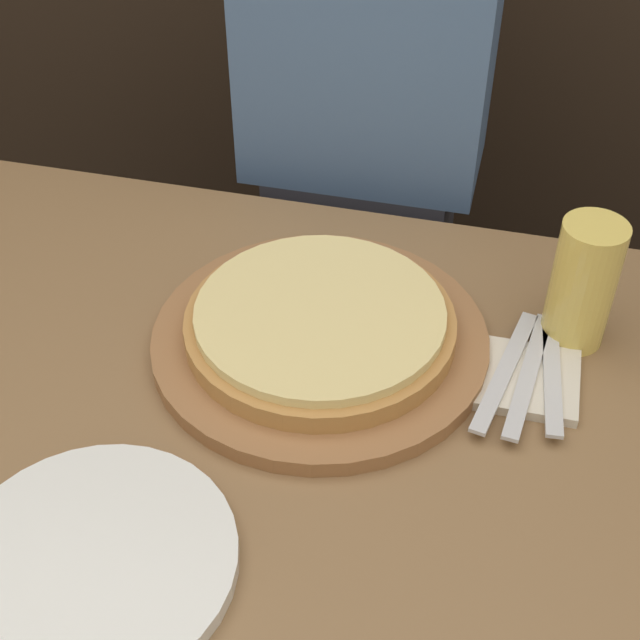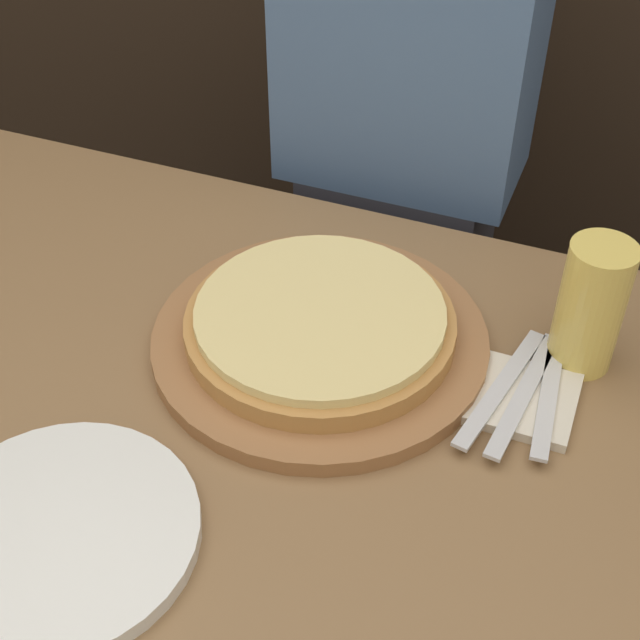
{
  "view_description": "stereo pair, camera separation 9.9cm",
  "coord_description": "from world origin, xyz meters",
  "px_view_note": "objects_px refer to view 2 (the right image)",
  "views": [
    {
      "loc": [
        0.23,
        -0.59,
        1.44
      ],
      "look_at": [
        0.05,
        0.13,
        0.79
      ],
      "focal_mm": 50.0,
      "sensor_mm": 36.0,
      "label": 1
    },
    {
      "loc": [
        0.33,
        -0.56,
        1.44
      ],
      "look_at": [
        0.05,
        0.13,
        0.79
      ],
      "focal_mm": 50.0,
      "sensor_mm": 36.0,
      "label": 2
    }
  ],
  "objects_px": {
    "pizza_on_board": "(320,331)",
    "spoon": "(548,400)",
    "beer_glass": "(592,302)",
    "diner_person": "(400,199)",
    "fork": "(501,387)",
    "dinner_plate": "(60,534)",
    "dinner_knife": "(524,393)"
  },
  "relations": [
    {
      "from": "pizza_on_board",
      "to": "spoon",
      "type": "relative_size",
      "value": 2.22
    },
    {
      "from": "beer_glass",
      "to": "diner_person",
      "type": "xyz_separation_m",
      "value": [
        -0.32,
        0.35,
        -0.16
      ]
    },
    {
      "from": "pizza_on_board",
      "to": "beer_glass",
      "type": "xyz_separation_m",
      "value": [
        0.28,
        0.09,
        0.06
      ]
    },
    {
      "from": "beer_glass",
      "to": "spoon",
      "type": "bearing_deg",
      "value": -101.33
    },
    {
      "from": "pizza_on_board",
      "to": "fork",
      "type": "bearing_deg",
      "value": -0.81
    },
    {
      "from": "dinner_plate",
      "to": "dinner_knife",
      "type": "height_order",
      "value": "dinner_plate"
    },
    {
      "from": "pizza_on_board",
      "to": "dinner_plate",
      "type": "bearing_deg",
      "value": -110.63
    },
    {
      "from": "fork",
      "to": "spoon",
      "type": "relative_size",
      "value": 1.17
    },
    {
      "from": "fork",
      "to": "dinner_plate",
      "type": "bearing_deg",
      "value": -135.41
    },
    {
      "from": "dinner_knife",
      "to": "spoon",
      "type": "distance_m",
      "value": 0.03
    },
    {
      "from": "beer_glass",
      "to": "dinner_plate",
      "type": "xyz_separation_m",
      "value": [
        -0.4,
        -0.42,
        -0.08
      ]
    },
    {
      "from": "beer_glass",
      "to": "fork",
      "type": "relative_size",
      "value": 0.77
    },
    {
      "from": "dinner_knife",
      "to": "spoon",
      "type": "bearing_deg",
      "value": 0.0
    },
    {
      "from": "dinner_knife",
      "to": "fork",
      "type": "bearing_deg",
      "value": 180.0
    },
    {
      "from": "diner_person",
      "to": "dinner_knife",
      "type": "bearing_deg",
      "value": -58.18
    },
    {
      "from": "beer_glass",
      "to": "dinner_knife",
      "type": "xyz_separation_m",
      "value": [
        -0.04,
        -0.09,
        -0.07
      ]
    },
    {
      "from": "fork",
      "to": "dinner_knife",
      "type": "relative_size",
      "value": 0.99
    },
    {
      "from": "dinner_plate",
      "to": "diner_person",
      "type": "height_order",
      "value": "diner_person"
    },
    {
      "from": "spoon",
      "to": "diner_person",
      "type": "relative_size",
      "value": 0.13
    },
    {
      "from": "dinner_plate",
      "to": "diner_person",
      "type": "distance_m",
      "value": 0.78
    },
    {
      "from": "dinner_knife",
      "to": "diner_person",
      "type": "distance_m",
      "value": 0.53
    },
    {
      "from": "pizza_on_board",
      "to": "dinner_knife",
      "type": "bearing_deg",
      "value": -0.73
    },
    {
      "from": "pizza_on_board",
      "to": "dinner_knife",
      "type": "height_order",
      "value": "pizza_on_board"
    },
    {
      "from": "fork",
      "to": "pizza_on_board",
      "type": "bearing_deg",
      "value": 179.19
    },
    {
      "from": "fork",
      "to": "diner_person",
      "type": "bearing_deg",
      "value": 119.4
    },
    {
      "from": "pizza_on_board",
      "to": "spoon",
      "type": "bearing_deg",
      "value": -0.66
    },
    {
      "from": "beer_glass",
      "to": "fork",
      "type": "height_order",
      "value": "beer_glass"
    },
    {
      "from": "dinner_plate",
      "to": "dinner_knife",
      "type": "distance_m",
      "value": 0.49
    },
    {
      "from": "dinner_plate",
      "to": "spoon",
      "type": "xyz_separation_m",
      "value": [
        0.38,
        0.33,
        0.01
      ]
    },
    {
      "from": "spoon",
      "to": "dinner_plate",
      "type": "bearing_deg",
      "value": -139.4
    },
    {
      "from": "fork",
      "to": "diner_person",
      "type": "height_order",
      "value": "diner_person"
    },
    {
      "from": "beer_glass",
      "to": "dinner_knife",
      "type": "bearing_deg",
      "value": -115.56
    }
  ]
}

